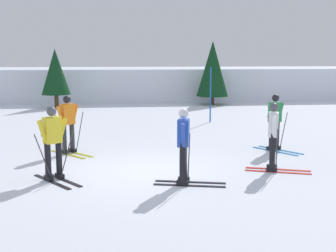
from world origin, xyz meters
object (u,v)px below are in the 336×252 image
object	(u,v)px
skier_white	(273,135)
conifer_far_right	(55,72)
skier_yellow	(52,139)
conifer_far_centre	(213,69)
skier_orange	(68,123)
skier_green	(275,121)
skier_blue	(184,144)
trail_marker_pole	(210,95)

from	to	relation	value
skier_white	conifer_far_right	bearing A→B (deg)	115.79
skier_yellow	skier_white	bearing A→B (deg)	1.86
skier_white	conifer_far_centre	size ratio (longest dim) A/B	0.46
skier_yellow	skier_orange	bearing A→B (deg)	88.78
skier_white	skier_green	world-z (taller)	same
skier_blue	conifer_far_centre	distance (m)	16.80
conifer_far_right	skier_green	bearing A→B (deg)	-57.03
skier_blue	trail_marker_pole	size ratio (longest dim) A/B	0.72
skier_orange	skier_green	xyz separation A→B (m)	(6.18, -0.29, -0.00)
skier_blue	skier_white	bearing A→B (deg)	20.51
skier_yellow	skier_blue	world-z (taller)	same
skier_yellow	skier_blue	xyz separation A→B (m)	(2.94, -0.72, -0.04)
skier_orange	skier_green	world-z (taller)	same
skier_white	skier_blue	bearing A→B (deg)	-159.49
skier_blue	conifer_far_right	world-z (taller)	conifer_far_right
skier_green	conifer_far_centre	distance (m)	13.05
skier_orange	conifer_far_right	distance (m)	12.33
skier_green	skier_blue	bearing A→B (deg)	-135.32
skier_white	skier_orange	bearing A→B (deg)	153.22
skier_white	conifer_far_centre	world-z (taller)	conifer_far_centre
trail_marker_pole	skier_orange	bearing A→B (deg)	-133.91
skier_white	skier_green	distance (m)	2.54
skier_white	trail_marker_pole	bearing A→B (deg)	88.53
skier_white	skier_blue	xyz separation A→B (m)	(-2.38, -0.89, -0.00)
skier_white	skier_orange	world-z (taller)	same
skier_green	conifer_far_right	world-z (taller)	conifer_far_right
conifer_far_right	conifer_far_centre	size ratio (longest dim) A/B	0.87
skier_white	skier_blue	world-z (taller)	same
skier_blue	skier_yellow	bearing A→B (deg)	166.30
skier_white	skier_green	bearing A→B (deg)	68.92
skier_blue	conifer_far_right	bearing A→B (deg)	106.91
skier_yellow	conifer_far_centre	world-z (taller)	conifer_far_centre
skier_orange	conifer_far_centre	distance (m)	14.57
skier_orange	conifer_far_centre	world-z (taller)	conifer_far_centre
skier_orange	skier_blue	world-z (taller)	same
skier_white	skier_orange	xyz separation A→B (m)	(-5.27, 2.66, 0.00)
skier_orange	conifer_far_centre	xyz separation A→B (m)	(7.10, 12.67, 1.20)
skier_yellow	trail_marker_pole	distance (m)	10.17
skier_blue	conifer_far_centre	world-z (taller)	conifer_far_centre
skier_white	skier_green	size ratio (longest dim) A/B	1.00
skier_green	trail_marker_pole	size ratio (longest dim) A/B	0.72
conifer_far_right	conifer_far_centre	bearing A→B (deg)	3.37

